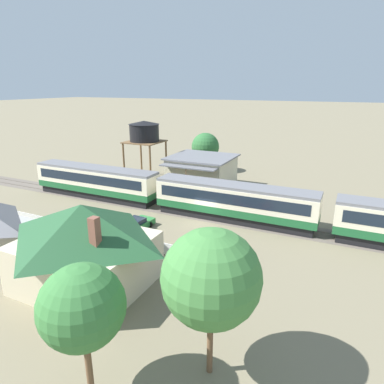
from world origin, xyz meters
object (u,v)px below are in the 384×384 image
(water_tower, at_px, (144,133))
(yard_tree_1, at_px, (211,278))
(yard_tree_0, at_px, (82,307))
(cottage_dark_green_roof, at_px, (85,244))
(parked_car_green, at_px, (134,225))
(passenger_train, at_px, (236,201))
(yard_tree_2, at_px, (205,147))
(station_building, at_px, (202,172))
(parked_car_red, at_px, (215,243))

(water_tower, height_order, yard_tree_1, water_tower)
(yard_tree_0, bearing_deg, cottage_dark_green_roof, 132.33)
(parked_car_green, distance_m, yard_tree_0, 19.60)
(passenger_train, height_order, cottage_dark_green_roof, cottage_dark_green_roof)
(water_tower, bearing_deg, cottage_dark_green_roof, -65.75)
(water_tower, distance_m, yard_tree_2, 11.36)
(passenger_train, height_order, yard_tree_0, yard_tree_0)
(station_building, relative_size, water_tower, 1.03)
(passenger_train, height_order, water_tower, water_tower)
(cottage_dark_green_roof, height_order, yard_tree_1, yard_tree_1)
(yard_tree_1, height_order, yard_tree_2, yard_tree_1)
(passenger_train, distance_m, yard_tree_2, 22.49)
(water_tower, xyz_separation_m, parked_car_green, (9.43, -16.92, -6.76))
(station_building, distance_m, yard_tree_1, 33.08)
(passenger_train, height_order, parked_car_green, passenger_train)
(station_building, xyz_separation_m, yard_tree_0, (9.03, -33.55, 2.45))
(water_tower, xyz_separation_m, yard_tree_0, (18.55, -33.76, -2.56))
(cottage_dark_green_roof, height_order, yard_tree_0, yard_tree_0)
(passenger_train, xyz_separation_m, cottage_dark_green_roof, (-5.91, -16.57, 0.99))
(cottage_dark_green_roof, distance_m, parked_car_red, 11.56)
(yard_tree_2, bearing_deg, station_building, -69.51)
(passenger_train, xyz_separation_m, yard_tree_0, (0.70, -23.82, 2.53))
(cottage_dark_green_roof, bearing_deg, parked_car_green, 104.68)
(yard_tree_2, bearing_deg, passenger_train, -58.19)
(passenger_train, relative_size, yard_tree_0, 8.24)
(parked_car_green, relative_size, yard_tree_0, 0.71)
(water_tower, relative_size, parked_car_red, 1.90)
(parked_car_green, xyz_separation_m, yard_tree_2, (-3.39, 26.02, 3.63))
(station_building, height_order, yard_tree_2, yard_tree_2)
(station_building, xyz_separation_m, parked_car_red, (8.88, -17.08, -1.70))
(station_building, height_order, cottage_dark_green_roof, cottage_dark_green_roof)
(water_tower, bearing_deg, parked_car_red, -43.22)
(water_tower, distance_m, yard_tree_1, 38.10)
(parked_car_red, bearing_deg, passenger_train, 88.09)
(water_tower, bearing_deg, station_building, -1.26)
(station_building, relative_size, parked_car_red, 1.95)
(station_building, distance_m, yard_tree_2, 10.11)
(passenger_train, xyz_separation_m, water_tower, (-17.85, 9.94, 5.08))
(passenger_train, distance_m, yard_tree_1, 21.17)
(parked_car_red, xyz_separation_m, yard_tree_1, (4.79, -12.88, 4.83))
(station_building, distance_m, yard_tree_0, 34.83)
(yard_tree_0, relative_size, yard_tree_2, 1.03)
(passenger_train, height_order, yard_tree_1, yard_tree_1)
(water_tower, bearing_deg, yard_tree_2, 56.41)
(yard_tree_0, bearing_deg, yard_tree_1, 37.68)
(water_tower, height_order, parked_car_green, water_tower)
(yard_tree_1, xyz_separation_m, yard_tree_2, (-17.15, 39.28, -1.25))
(station_building, relative_size, yard_tree_1, 1.18)
(station_building, xyz_separation_m, yard_tree_2, (-3.48, 9.31, 1.88))
(passenger_train, relative_size, yard_tree_1, 7.05)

